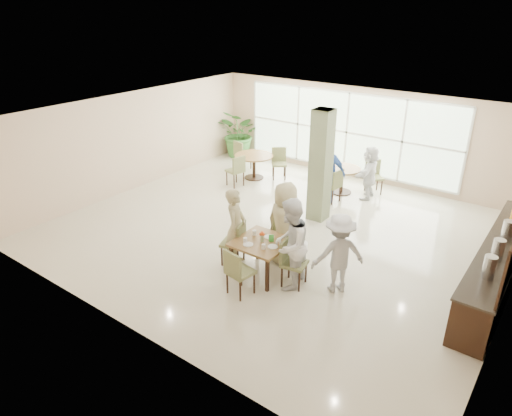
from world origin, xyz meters
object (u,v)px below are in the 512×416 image
Objects in this scene: potted_plant at (240,134)px; teen_right at (290,244)px; teen_standing at (339,254)px; adult_standing at (316,153)px; adult_b at (369,172)px; main_table at (262,245)px; teen_left at (236,227)px; adult_a at (328,172)px; round_table_left at (254,160)px; round_table_right at (342,174)px; teen_far at (285,224)px; buffet_counter at (500,262)px.

teen_right reaches higher than potted_plant.
adult_standing reaches higher than teen_standing.
adult_b is 2.06m from adult_standing.
teen_left is (-0.69, 0.03, 0.18)m from main_table.
adult_b is at bearing -31.59° from teen_left.
adult_a is at bearing -49.34° from adult_b.
adult_a is (-0.73, 4.08, 0.18)m from main_table.
teen_right reaches higher than round_table_left.
adult_standing is (-1.22, 0.64, 0.25)m from round_table_right.
potted_plant is 0.98× the size of adult_a.
adult_b is (-0.01, 4.31, -0.15)m from teen_far.
teen_right is (4.08, -4.38, 0.32)m from round_table_left.
main_table is 1.00× the size of round_table_right.
round_table_left is 6.30m from teen_standing.
main_table is at bearing -51.83° from round_table_left.
round_table_left is 0.80× the size of adult_b.
buffet_counter is 2.61× the size of teen_far.
main_table is 4.98m from adult_b.
teen_right is 5.04m from adult_b.
buffet_counter is 4.98m from adult_a.
buffet_counter is at bearing 113.06° from teen_right.
adult_standing is (1.53, 1.17, 0.21)m from round_table_left.
teen_standing reaches higher than main_table.
potted_plant is 1.03× the size of adult_standing.
round_table_left is (-3.42, 4.36, -0.07)m from main_table.
main_table is 0.22× the size of buffet_counter.
potted_plant is 3.22m from adult_standing.
adult_a is at bearing -73.91° from teen_far.
teen_far is 0.99× the size of teen_right.
teen_left is 0.93× the size of teen_right.
buffet_counter is at bearing -29.48° from round_table_right.
round_table_right is 4.32m from teen_far.
main_table and round_table_right have the same top height.
adult_a is at bearing 100.10° from main_table.
teen_standing is (-2.44, -1.90, 0.24)m from buffet_counter.
teen_standing is (0.81, 0.42, -0.12)m from teen_right.
round_table_left is 7.62m from buffet_counter.
round_table_right is (2.74, 0.54, -0.03)m from round_table_left.
teen_far is (0.78, -4.23, 0.34)m from round_table_right.
main_table is 0.61× the size of adult_a.
teen_standing is at bearing 9.80° from adult_b.
potted_plant is (-4.43, 0.91, 0.27)m from round_table_right.
round_table_right is 5.11m from teen_right.
round_table_right is 4.87m from teen_left.
round_table_right is at bearing -11.64° from potted_plant.
round_table_left is at bearing -86.32° from teen_standing.
round_table_left is 2.80m from round_table_right.
buffet_counter is (3.92, 2.30, -0.11)m from main_table.
teen_standing is at bearing 171.37° from teen_far.
teen_left is at bearing -104.56° from teen_right.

